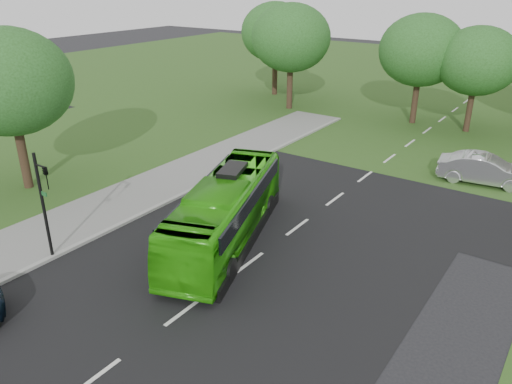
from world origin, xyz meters
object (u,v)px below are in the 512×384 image
tree_park_b (421,50)px  traffic_light (44,199)px  tree_park_f (275,32)px  sedan (485,170)px  bus (226,211)px  tree_park_a (291,38)px  tree_side_near (9,82)px  tree_park_c (478,61)px

tree_park_b → traffic_light: (-5.33, -29.95, -3.01)m
tree_park_f → sedan: 26.89m
bus → traffic_light: 7.57m
tree_park_b → sedan: (7.74, -10.52, -4.95)m
tree_park_a → tree_side_near: tree_park_a is taller
tree_park_a → sedan: 21.34m
tree_park_f → bus: (14.84, -26.96, -4.62)m
tree_park_b → tree_side_near: 29.27m
tree_park_c → tree_side_near: 31.42m
tree_park_a → tree_park_b: (10.90, 1.60, -0.39)m
tree_park_a → tree_park_f: bearing=135.9°
sedan → bus: bearing=141.8°
tree_park_c → bus: (-4.58, -24.36, -3.89)m
tree_park_a → traffic_light: (5.57, -28.36, -3.40)m
tree_park_a → tree_side_near: 24.55m
tree_park_a → tree_park_c: size_ratio=1.16×
tree_side_near → traffic_light: (8.11, -3.94, -3.21)m
tree_park_c → tree_park_f: size_ratio=0.88×
tree_park_b → traffic_light: size_ratio=1.81×
bus → tree_side_near: bearing=167.6°
tree_park_c → traffic_light: tree_park_c is taller
tree_park_a → traffic_light: 29.10m
tree_park_b → tree_park_c: bearing=-0.7°
tree_side_near → tree_park_a: bearing=84.1°
tree_park_b → bus: (-0.33, -24.42, -4.33)m
sedan → tree_park_f: bearing=52.2°
bus → traffic_light: traffic_light is taller
tree_side_near → sedan: (21.18, 15.49, -5.15)m
tree_park_b → bus: 24.80m
tree_park_c → bus: bearing=-100.7°
tree_park_b → tree_side_near: bearing=-117.3°
tree_park_c → traffic_light: (-9.58, -29.90, -2.57)m
tree_park_a → tree_side_near: size_ratio=1.03×
tree_park_f → tree_side_near: bearing=-86.5°
tree_side_near → traffic_light: size_ratio=1.86×
tree_park_b → tree_park_f: 15.38m
tree_park_a → traffic_light: tree_park_a is taller
tree_park_b → sedan: size_ratio=1.68×
tree_park_f → bus: bearing=-61.2°
tree_park_a → bus: tree_park_a is taller
tree_park_a → traffic_light: bearing=-78.9°
tree_park_f → tree_park_b: bearing=-9.5°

